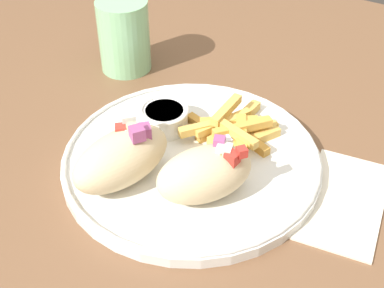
{
  "coord_description": "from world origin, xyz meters",
  "views": [
    {
      "loc": [
        -0.44,
        -0.25,
        1.22
      ],
      "look_at": [
        -0.01,
        -0.0,
        0.81
      ],
      "focal_mm": 50.0,
      "sensor_mm": 36.0,
      "label": 1
    }
  ],
  "objects_px": {
    "pita_sandwich_far": "(122,157)",
    "sauce_ramekin": "(165,117)",
    "plate": "(192,159)",
    "pita_sandwich_near": "(205,173)",
    "fries_pile": "(234,128)",
    "water_glass": "(124,39)"
  },
  "relations": [
    {
      "from": "fries_pile",
      "to": "sauce_ramekin",
      "type": "xyz_separation_m",
      "value": [
        -0.03,
        0.09,
        0.01
      ]
    },
    {
      "from": "pita_sandwich_near",
      "to": "fries_pile",
      "type": "xyz_separation_m",
      "value": [
        0.11,
        0.02,
        -0.02
      ]
    },
    {
      "from": "plate",
      "to": "pita_sandwich_far",
      "type": "bearing_deg",
      "value": 145.46
    },
    {
      "from": "plate",
      "to": "pita_sandwich_near",
      "type": "height_order",
      "value": "pita_sandwich_near"
    },
    {
      "from": "pita_sandwich_far",
      "to": "fries_pile",
      "type": "xyz_separation_m",
      "value": [
        0.14,
        -0.08,
        -0.02
      ]
    },
    {
      "from": "pita_sandwich_far",
      "to": "sauce_ramekin",
      "type": "height_order",
      "value": "pita_sandwich_far"
    },
    {
      "from": "pita_sandwich_near",
      "to": "sauce_ramekin",
      "type": "distance_m",
      "value": 0.13
    },
    {
      "from": "sauce_ramekin",
      "to": "water_glass",
      "type": "xyz_separation_m",
      "value": [
        0.12,
        0.15,
        0.02
      ]
    },
    {
      "from": "sauce_ramekin",
      "to": "plate",
      "type": "bearing_deg",
      "value": -117.97
    },
    {
      "from": "plate",
      "to": "pita_sandwich_near",
      "type": "bearing_deg",
      "value": -136.6
    },
    {
      "from": "pita_sandwich_far",
      "to": "sauce_ramekin",
      "type": "relative_size",
      "value": 2.19
    },
    {
      "from": "pita_sandwich_near",
      "to": "water_glass",
      "type": "height_order",
      "value": "water_glass"
    },
    {
      "from": "plate",
      "to": "sauce_ramekin",
      "type": "relative_size",
      "value": 4.98
    },
    {
      "from": "sauce_ramekin",
      "to": "water_glass",
      "type": "relative_size",
      "value": 0.58
    },
    {
      "from": "water_glass",
      "to": "pita_sandwich_near",
      "type": "bearing_deg",
      "value": -127.88
    },
    {
      "from": "pita_sandwich_far",
      "to": "fries_pile",
      "type": "height_order",
      "value": "pita_sandwich_far"
    },
    {
      "from": "fries_pile",
      "to": "sauce_ramekin",
      "type": "relative_size",
      "value": 1.92
    },
    {
      "from": "pita_sandwich_near",
      "to": "pita_sandwich_far",
      "type": "xyz_separation_m",
      "value": [
        -0.03,
        0.09,
        0.0
      ]
    },
    {
      "from": "plate",
      "to": "fries_pile",
      "type": "distance_m",
      "value": 0.07
    },
    {
      "from": "plate",
      "to": "water_glass",
      "type": "relative_size",
      "value": 2.88
    },
    {
      "from": "pita_sandwich_near",
      "to": "fries_pile",
      "type": "bearing_deg",
      "value": 44.4
    },
    {
      "from": "fries_pile",
      "to": "water_glass",
      "type": "xyz_separation_m",
      "value": [
        0.08,
        0.23,
        0.02
      ]
    }
  ]
}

